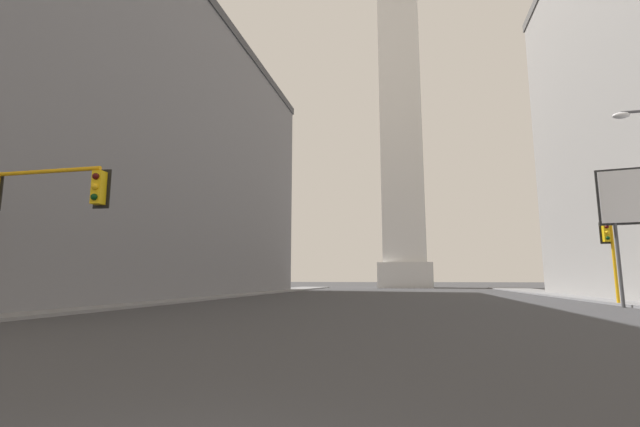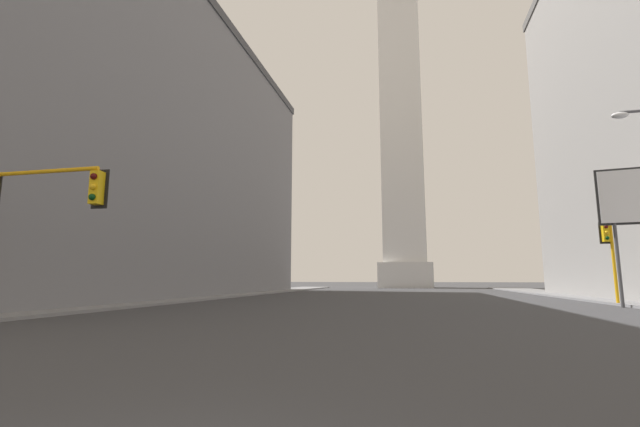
# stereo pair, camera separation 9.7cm
# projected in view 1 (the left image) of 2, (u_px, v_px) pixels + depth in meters

# --- Properties ---
(sidewalk_left) EXTENTS (5.00, 89.97, 0.15)m
(sidewalk_left) POSITION_uv_depth(u_px,v_px,m) (178.00, 299.00, 31.55)
(sidewalk_left) COLOR slate
(sidewalk_left) RESTS_ON ground_plane
(building_left) EXTENTS (28.59, 50.22, 26.24)m
(building_left) POSITION_uv_depth(u_px,v_px,m) (70.00, 152.00, 39.52)
(building_left) COLOR slate
(building_left) RESTS_ON ground_plane
(obelisk) EXTENTS (9.14, 9.14, 77.49)m
(obelisk) POSITION_uv_depth(u_px,v_px,m) (400.00, 85.00, 80.25)
(obelisk) COLOR silver
(obelisk) RESTS_ON ground_plane
(traffic_light_near_left) EXTENTS (5.15, 0.52, 5.28)m
(traffic_light_near_left) POSITION_uv_depth(u_px,v_px,m) (23.00, 205.00, 14.55)
(traffic_light_near_left) COLOR orange
(traffic_light_near_left) RESTS_ON ground_plane
(traffic_light_mid_right) EXTENTS (0.78, 0.50, 5.01)m
(traffic_light_mid_right) POSITION_uv_depth(u_px,v_px,m) (610.00, 249.00, 25.63)
(traffic_light_mid_right) COLOR orange
(traffic_light_mid_right) RESTS_ON ground_plane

